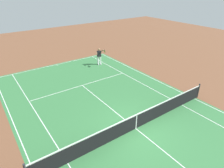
% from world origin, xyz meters
% --- Properties ---
extents(ground_plane, '(60.00, 60.00, 0.00)m').
position_xyz_m(ground_plane, '(0.00, 0.00, 0.00)').
color(ground_plane, brown).
extents(court_slab, '(24.20, 11.40, 0.00)m').
position_xyz_m(court_slab, '(0.00, 0.00, 0.00)').
color(court_slab, '#387A42').
rests_on(court_slab, ground_plane).
extents(court_line_markings, '(23.85, 11.05, 0.01)m').
position_xyz_m(court_line_markings, '(0.00, 0.00, 0.00)').
color(court_line_markings, white).
rests_on(court_line_markings, ground_plane).
extents(tennis_net, '(0.10, 11.70, 1.08)m').
position_xyz_m(tennis_net, '(0.00, 0.00, 0.49)').
color(tennis_net, '#2D2D33').
rests_on(tennis_net, ground_plane).
extents(tennis_player_near, '(1.16, 0.75, 1.70)m').
position_xyz_m(tennis_player_near, '(9.45, -3.55, 0.93)').
color(tennis_player_near, white).
rests_on(tennis_player_near, ground_plane).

